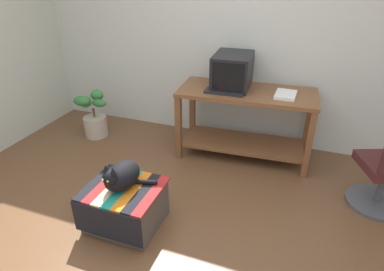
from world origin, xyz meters
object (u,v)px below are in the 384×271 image
at_px(cat, 121,176).
at_px(potted_plant, 94,117).
at_px(desk, 245,112).
at_px(tv_monitor, 232,71).
at_px(ottoman_with_blanket, 125,206).
at_px(book, 286,95).
at_px(keyboard, 224,92).

relative_size(cat, potted_plant, 0.67).
distance_m(desk, cat, 1.58).
bearing_deg(tv_monitor, desk, -25.34).
height_order(ottoman_with_blanket, cat, cat).
bearing_deg(tv_monitor, ottoman_with_blanket, -111.44).
bearing_deg(book, keyboard, -165.92).
distance_m(keyboard, book, 0.61).
height_order(book, ottoman_with_blanket, book).
relative_size(book, potted_plant, 0.48).
height_order(desk, tv_monitor, tv_monitor).
bearing_deg(desk, tv_monitor, 154.66).
distance_m(desk, ottoman_with_blanket, 1.62).
distance_m(tv_monitor, potted_plant, 1.80).
distance_m(desk, book, 0.47).
bearing_deg(potted_plant, book, 3.98).
bearing_deg(ottoman_with_blanket, potted_plant, 132.77).
xyz_separation_m(desk, tv_monitor, (-0.19, 0.07, 0.41)).
height_order(tv_monitor, cat, tv_monitor).
bearing_deg(book, cat, -125.27).
height_order(desk, book, book).
distance_m(ottoman_with_blanket, potted_plant, 1.72).
bearing_deg(cat, tv_monitor, 80.85).
xyz_separation_m(desk, potted_plant, (-1.83, -0.17, -0.27)).
xyz_separation_m(tv_monitor, keyboard, (-0.02, -0.22, -0.16)).
bearing_deg(ottoman_with_blanket, keyboard, 70.24).
height_order(tv_monitor, ottoman_with_blanket, tv_monitor).
height_order(cat, potted_plant, cat).
xyz_separation_m(desk, keyboard, (-0.20, -0.15, 0.26)).
distance_m(ottoman_with_blanket, cat, 0.29).
relative_size(book, ottoman_with_blanket, 0.46).
xyz_separation_m(desk, ottoman_with_blanket, (-0.67, -1.44, -0.34)).
xyz_separation_m(ottoman_with_blanket, cat, (-0.00, 0.00, 0.29)).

